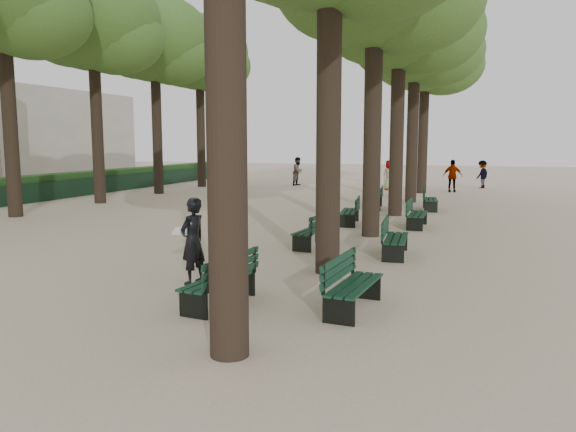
% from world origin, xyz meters
% --- Properties ---
extents(ground, '(120.00, 120.00, 0.00)m').
position_xyz_m(ground, '(0.00, 0.00, 0.00)').
color(ground, beige).
rests_on(ground, ground).
extents(tree_central_3, '(6.00, 6.00, 9.95)m').
position_xyz_m(tree_central_3, '(1.50, 13.00, 7.65)').
color(tree_central_3, '#33261C').
rests_on(tree_central_3, ground).
extents(tree_central_4, '(6.00, 6.00, 9.95)m').
position_xyz_m(tree_central_4, '(1.50, 18.00, 7.65)').
color(tree_central_4, '#33261C').
rests_on(tree_central_4, ground).
extents(tree_central_5, '(6.00, 6.00, 9.95)m').
position_xyz_m(tree_central_5, '(1.50, 23.00, 7.65)').
color(tree_central_5, '#33261C').
rests_on(tree_central_5, ground).
extents(tree_far_3, '(6.00, 6.00, 10.45)m').
position_xyz_m(tree_far_3, '(-12.00, 13.00, 8.14)').
color(tree_far_3, '#33261C').
rests_on(tree_far_3, ground).
extents(tree_far_4, '(6.00, 6.00, 10.45)m').
position_xyz_m(tree_far_4, '(-12.00, 18.00, 8.14)').
color(tree_far_4, '#33261C').
rests_on(tree_far_4, ground).
extents(tree_far_5, '(6.00, 6.00, 10.45)m').
position_xyz_m(tree_far_5, '(-12.00, 23.00, 8.14)').
color(tree_far_5, '#33261C').
rests_on(tree_far_5, ground).
extents(bench_left_0, '(0.77, 1.85, 0.92)m').
position_xyz_m(bench_left_0, '(0.37, 0.03, 0.27)').
color(bench_left_0, black).
rests_on(bench_left_0, ground).
extents(bench_left_1, '(0.76, 1.85, 0.92)m').
position_xyz_m(bench_left_1, '(0.37, 5.77, 0.27)').
color(bench_left_1, black).
rests_on(bench_left_1, ground).
extents(bench_left_2, '(0.81, 1.86, 0.92)m').
position_xyz_m(bench_left_2, '(0.37, 10.15, 0.27)').
color(bench_left_2, black).
rests_on(bench_left_2, ground).
extents(bench_left_3, '(0.79, 1.86, 0.92)m').
position_xyz_m(bench_left_3, '(0.37, 15.05, 0.27)').
color(bench_left_3, black).
rests_on(bench_left_3, ground).
extents(bench_right_0, '(0.71, 1.84, 0.92)m').
position_xyz_m(bench_right_0, '(2.63, 0.47, 0.27)').
color(bench_right_0, black).
rests_on(bench_right_0, ground).
extents(bench_right_1, '(0.70, 1.84, 0.92)m').
position_xyz_m(bench_right_1, '(2.63, 5.26, 0.27)').
color(bench_right_1, black).
rests_on(bench_right_1, ground).
extents(bench_right_2, '(0.59, 1.81, 0.92)m').
position_xyz_m(bench_right_2, '(2.63, 10.18, 0.27)').
color(bench_right_2, black).
rests_on(bench_right_2, ground).
extents(bench_right_3, '(0.79, 1.86, 0.92)m').
position_xyz_m(bench_right_3, '(2.63, 15.14, 0.27)').
color(bench_right_3, black).
rests_on(bench_right_3, ground).
extents(man_with_map, '(0.69, 0.75, 1.73)m').
position_xyz_m(man_with_map, '(-0.78, 1.22, 0.87)').
color(man_with_map, black).
rests_on(man_with_map, ground).
extents(pedestrian_c, '(1.09, 0.45, 1.81)m').
position_xyz_m(pedestrian_c, '(3.08, 24.03, 0.90)').
color(pedestrian_c, '#262628').
rests_on(pedestrian_c, ground).
extents(pedestrian_e, '(1.53, 0.81, 1.62)m').
position_xyz_m(pedestrian_e, '(-10.20, 23.65, 0.81)').
color(pedestrian_e, '#262628').
rests_on(pedestrian_e, ground).
extents(pedestrian_b, '(0.82, 1.11, 1.68)m').
position_xyz_m(pedestrian_b, '(4.64, 27.41, 0.84)').
color(pedestrian_b, '#262628').
rests_on(pedestrian_b, ground).
extents(pedestrian_d, '(0.87, 0.82, 1.75)m').
position_xyz_m(pedestrian_d, '(-0.47, 24.20, 0.87)').
color(pedestrian_d, '#262628').
rests_on(pedestrian_d, ground).
extents(pedestrian_a, '(0.55, 0.94, 1.81)m').
position_xyz_m(pedestrian_a, '(-6.56, 25.85, 0.91)').
color(pedestrian_a, '#262628').
rests_on(pedestrian_a, ground).
extents(fence, '(0.08, 42.00, 0.90)m').
position_xyz_m(fence, '(-15.00, 11.00, 0.45)').
color(fence, black).
rests_on(fence, ground).
extents(hedge, '(1.20, 42.00, 1.20)m').
position_xyz_m(hedge, '(-15.70, 11.00, 0.60)').
color(hedge, '#183C14').
rests_on(hedge, ground).
extents(building_far, '(12.00, 16.00, 7.00)m').
position_xyz_m(building_far, '(-33.00, 30.00, 3.50)').
color(building_far, '#B7B2A3').
rests_on(building_far, ground).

